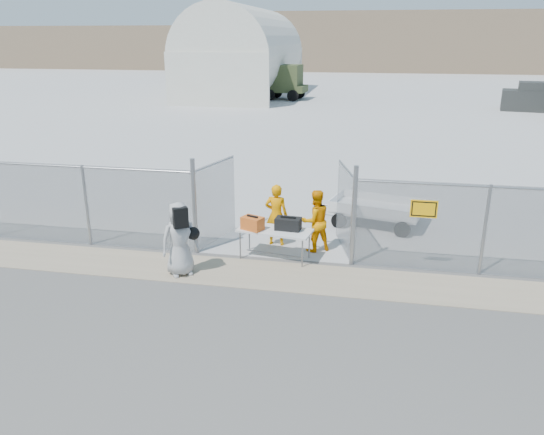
% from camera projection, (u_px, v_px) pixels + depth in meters
% --- Properties ---
extents(ground, '(160.00, 160.00, 0.00)m').
position_uv_depth(ground, '(255.00, 294.00, 11.61)').
color(ground, '#403E3E').
extents(tarmac_inside, '(160.00, 80.00, 0.01)m').
position_uv_depth(tarmac_inside, '(351.00, 95.00, 50.62)').
color(tarmac_inside, '#ACACAC').
rests_on(tarmac_inside, ground).
extents(dirt_strip, '(44.00, 1.60, 0.01)m').
position_uv_depth(dirt_strip, '(264.00, 275.00, 12.53)').
color(dirt_strip, gray).
rests_on(dirt_strip, ground).
extents(distant_hills, '(140.00, 6.00, 9.00)m').
position_uv_depth(distant_hills, '(397.00, 42.00, 81.70)').
color(distant_hills, '#7F684F').
rests_on(distant_hills, ground).
extents(chain_link_fence, '(40.00, 0.20, 2.20)m').
position_uv_depth(chain_link_fence, '(272.00, 218.00, 13.11)').
color(chain_link_fence, gray).
rests_on(chain_link_fence, ground).
extents(quonset_hangar, '(9.00, 18.00, 8.00)m').
position_uv_depth(quonset_hangar, '(244.00, 51.00, 49.25)').
color(quonset_hangar, beige).
rests_on(quonset_hangar, ground).
extents(folding_table, '(1.93, 1.04, 0.78)m').
position_uv_depth(folding_table, '(275.00, 244.00, 13.35)').
color(folding_table, silver).
rests_on(folding_table, ground).
extents(orange_bag, '(0.61, 0.52, 0.32)m').
position_uv_depth(orange_bag, '(252.00, 223.00, 13.18)').
color(orange_bag, orange).
rests_on(orange_bag, folding_table).
extents(black_duffel, '(0.65, 0.41, 0.30)m').
position_uv_depth(black_duffel, '(288.00, 224.00, 13.17)').
color(black_duffel, black).
rests_on(black_duffel, folding_table).
extents(security_worker_left, '(0.63, 0.43, 1.68)m').
position_uv_depth(security_worker_left, '(276.00, 215.00, 14.10)').
color(security_worker_left, orange).
rests_on(security_worker_left, ground).
extents(security_worker_right, '(1.01, 0.95, 1.65)m').
position_uv_depth(security_worker_right, '(315.00, 221.00, 13.71)').
color(security_worker_right, orange).
rests_on(security_worker_right, ground).
extents(visitor, '(1.04, 0.96, 1.78)m').
position_uv_depth(visitor, '(180.00, 239.00, 12.30)').
color(visitor, '#A0A0A0').
rests_on(visitor, ground).
extents(utility_trailer, '(3.70, 2.50, 0.82)m').
position_uv_depth(utility_trailer, '(377.00, 212.00, 15.75)').
color(utility_trailer, silver).
rests_on(utility_trailer, ground).
extents(military_truck, '(6.48, 2.91, 3.00)m').
position_uv_depth(military_truck, '(271.00, 82.00, 47.07)').
color(military_truck, '#3F4B27').
rests_on(military_truck, ground).
extents(parked_vehicle_mid, '(4.91, 2.90, 2.08)m').
position_uv_depth(parked_vehicle_mid, '(535.00, 97.00, 39.53)').
color(parked_vehicle_mid, '#2C2E2C').
rests_on(parked_vehicle_mid, ground).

